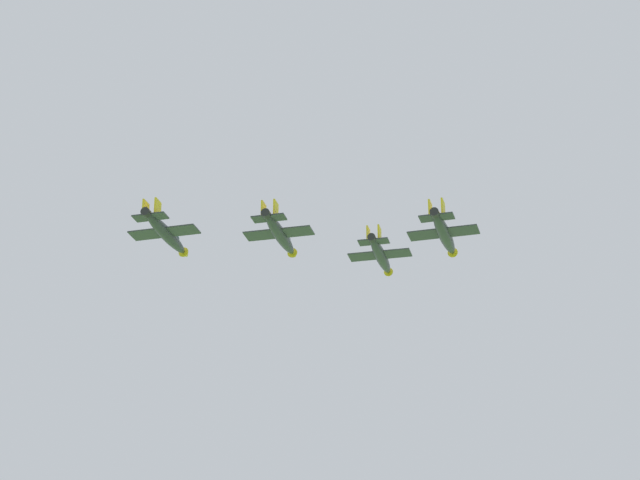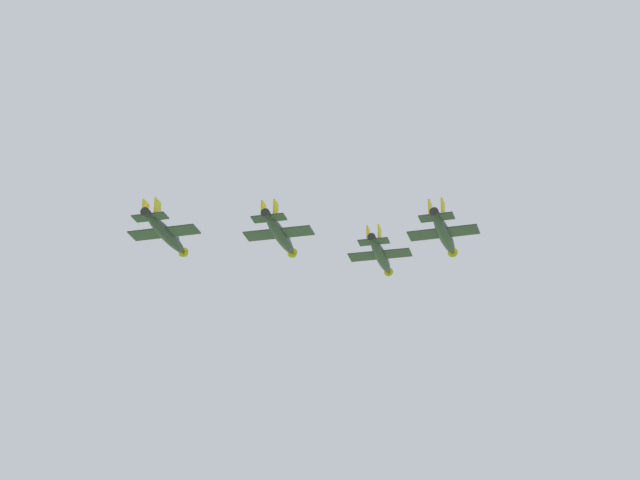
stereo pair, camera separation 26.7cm
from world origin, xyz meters
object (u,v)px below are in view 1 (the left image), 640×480
object	(u,v)px
jet_lead	(381,256)
jet_right_wingman	(444,234)
jet_left_wingman	(280,234)
jet_left_outer	(166,233)

from	to	relation	value
jet_lead	jet_right_wingman	distance (m)	18.70
jet_left_wingman	jet_right_wingman	xyz separation A→B (m)	(-12.32, -20.30, -2.57)
jet_lead	jet_left_wingman	distance (m)	18.36
jet_left_outer	jet_lead	bearing A→B (deg)	-39.59
jet_lead	jet_left_wingman	size ratio (longest dim) A/B	0.96
jet_left_wingman	jet_left_outer	xyz separation A→B (m)	(-5.78, 17.40, -4.59)
jet_lead	jet_left_wingman	world-z (taller)	jet_lead
jet_lead	jet_left_outer	world-z (taller)	jet_lead
jet_right_wingman	jet_left_outer	distance (m)	38.31
jet_lead	jet_right_wingman	size ratio (longest dim) A/B	0.98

